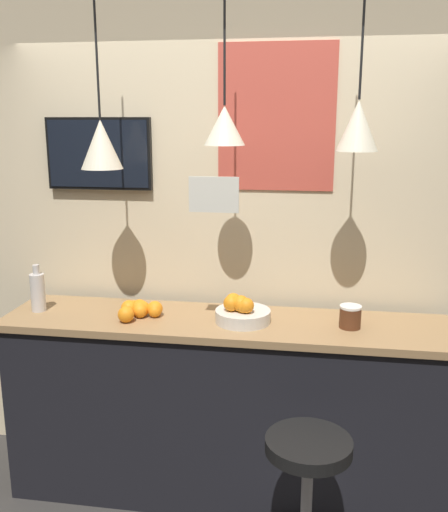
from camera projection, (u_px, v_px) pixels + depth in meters
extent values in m
cube|color=beige|center=(234.00, 231.00, 3.31)|extent=(8.00, 0.06, 2.90)
cube|color=black|center=(224.00, 412.00, 3.16)|extent=(2.35, 0.50, 1.00)
cube|color=#99754C|center=(224.00, 323.00, 3.04)|extent=(2.39, 0.54, 0.04)
cylinder|color=black|center=(309.00, 446.00, 2.44)|extent=(0.38, 0.38, 0.06)
cylinder|color=beige|center=(243.00, 316.00, 3.00)|extent=(0.29, 0.29, 0.07)
sphere|color=orange|center=(246.00, 306.00, 2.94)|extent=(0.08, 0.08, 0.08)
sphere|color=orange|center=(243.00, 306.00, 2.94)|extent=(0.07, 0.07, 0.07)
sphere|color=orange|center=(233.00, 301.00, 3.00)|extent=(0.08, 0.08, 0.08)
sphere|color=orange|center=(241.00, 303.00, 2.96)|extent=(0.09, 0.09, 0.09)
sphere|color=orange|center=(231.00, 303.00, 2.97)|extent=(0.08, 0.08, 0.08)
sphere|color=orange|center=(155.00, 311.00, 3.07)|extent=(0.07, 0.07, 0.07)
sphere|color=orange|center=(134.00, 307.00, 3.13)|extent=(0.07, 0.07, 0.07)
sphere|color=orange|center=(140.00, 309.00, 3.09)|extent=(0.08, 0.08, 0.08)
sphere|color=orange|center=(140.00, 311.00, 3.06)|extent=(0.08, 0.08, 0.08)
sphere|color=orange|center=(140.00, 309.00, 3.07)|extent=(0.09, 0.09, 0.09)
sphere|color=orange|center=(126.00, 314.00, 2.99)|extent=(0.09, 0.09, 0.09)
sphere|color=orange|center=(127.00, 315.00, 3.01)|extent=(0.07, 0.07, 0.07)
sphere|color=orange|center=(155.00, 309.00, 3.08)|extent=(0.09, 0.09, 0.09)
sphere|color=orange|center=(129.00, 308.00, 3.09)|extent=(0.09, 0.09, 0.09)
sphere|color=orange|center=(140.00, 307.00, 3.12)|extent=(0.08, 0.08, 0.08)
sphere|color=orange|center=(142.00, 309.00, 3.08)|extent=(0.09, 0.09, 0.09)
cylinder|color=silver|center=(38.00, 293.00, 3.16)|extent=(0.08, 0.08, 0.21)
cylinder|color=silver|center=(36.00, 270.00, 3.13)|extent=(0.04, 0.04, 0.05)
cylinder|color=#562D19|center=(350.00, 318.00, 2.91)|extent=(0.11, 0.11, 0.11)
cylinder|color=white|center=(351.00, 307.00, 2.90)|extent=(0.11, 0.11, 0.01)
cylinder|color=black|center=(96.00, 45.00, 2.82)|extent=(0.01, 0.01, 0.72)
cone|color=beige|center=(101.00, 144.00, 2.94)|extent=(0.22, 0.22, 0.25)
sphere|color=#F9EFCC|center=(102.00, 165.00, 2.96)|extent=(0.04, 0.04, 0.04)
cylinder|color=black|center=(225.00, 35.00, 2.72)|extent=(0.01, 0.01, 0.65)
cone|color=beige|center=(225.00, 126.00, 2.82)|extent=(0.20, 0.20, 0.19)
sphere|color=#F9EFCC|center=(225.00, 141.00, 2.83)|extent=(0.04, 0.04, 0.04)
cylinder|color=black|center=(363.00, 29.00, 2.62)|extent=(0.01, 0.01, 0.63)
cone|color=beige|center=(358.00, 126.00, 2.72)|extent=(0.20, 0.20, 0.24)
sphere|color=#F9EFCC|center=(357.00, 147.00, 2.74)|extent=(0.04, 0.04, 0.04)
cube|color=black|center=(99.00, 154.00, 3.28)|extent=(0.62, 0.04, 0.41)
cube|color=black|center=(98.00, 154.00, 3.26)|extent=(0.59, 0.01, 0.38)
cube|color=silver|center=(214.00, 195.00, 2.69)|extent=(0.24, 0.01, 0.17)
cube|color=#C64C3D|center=(276.00, 118.00, 3.09)|extent=(0.64, 0.01, 0.79)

